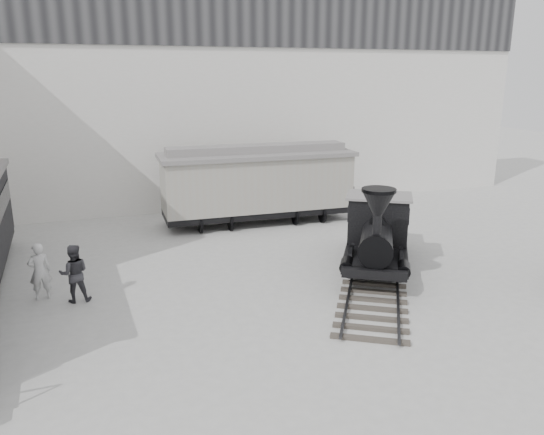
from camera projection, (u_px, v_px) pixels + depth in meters
name	position (u px, v px, depth m)	size (l,w,h in m)	color
ground	(354.00, 319.00, 15.05)	(90.00, 90.00, 0.00)	#9E9E9B
north_wall	(222.00, 98.00, 27.25)	(34.00, 2.51, 11.00)	silver
locomotive	(377.00, 237.00, 18.42)	(6.71, 9.18, 3.35)	#373229
boxcar	(257.00, 182.00, 24.38)	(8.94, 3.01, 3.63)	black
visitor_a	(40.00, 271.00, 16.19)	(0.66, 0.43, 1.81)	silver
visitor_b	(74.00, 273.00, 16.01)	(0.88, 0.69, 1.81)	#302F34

